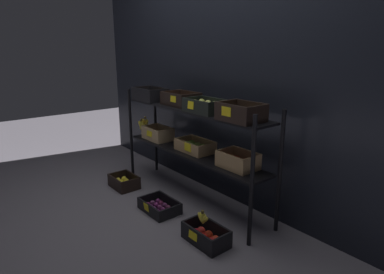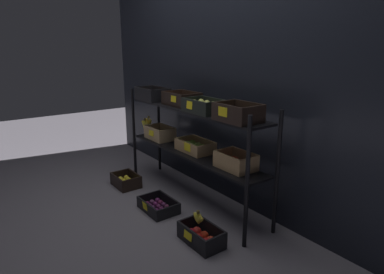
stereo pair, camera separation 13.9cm
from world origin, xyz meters
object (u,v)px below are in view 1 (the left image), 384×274
at_px(crate_ground_apple_red, 206,236).
at_px(crate_ground_plum, 159,207).
at_px(display_rack, 190,127).
at_px(banana_bunch_loose, 203,218).
at_px(crate_ground_lemon, 124,183).

bearing_deg(crate_ground_apple_red, crate_ground_plum, 179.77).
bearing_deg(display_rack, crate_ground_apple_red, -30.04).
xyz_separation_m(display_rack, banana_bunch_loose, (0.64, -0.39, -0.53)).
xyz_separation_m(display_rack, crate_ground_apple_red, (0.67, -0.39, -0.67)).
distance_m(crate_ground_plum, banana_bunch_loose, 0.62).
xyz_separation_m(crate_ground_plum, banana_bunch_loose, (0.60, -0.00, 0.15)).
xyz_separation_m(crate_ground_apple_red, banana_bunch_loose, (-0.03, 0.00, 0.13)).
height_order(crate_ground_plum, crate_ground_apple_red, crate_ground_apple_red).
bearing_deg(banana_bunch_loose, display_rack, 148.64).
relative_size(crate_ground_apple_red, banana_bunch_loose, 2.72).
distance_m(crate_ground_lemon, crate_ground_plum, 0.67).
height_order(display_rack, crate_ground_lemon, display_rack).
height_order(crate_ground_plum, banana_bunch_loose, banana_bunch_loose).
relative_size(display_rack, crate_ground_plum, 5.23).
relative_size(crate_ground_plum, banana_bunch_loose, 2.76).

